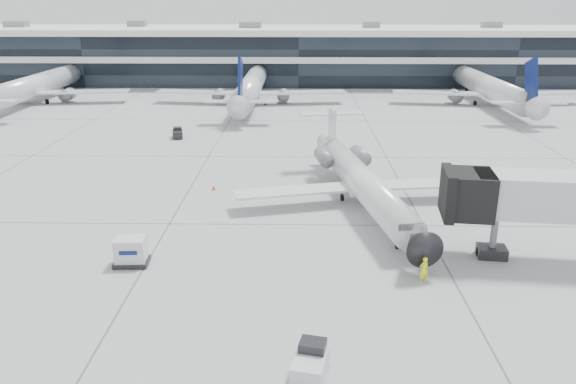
{
  "coord_description": "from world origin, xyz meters",
  "views": [
    {
      "loc": [
        0.18,
        -40.8,
        16.77
      ],
      "look_at": [
        -0.65,
        0.35,
        2.6
      ],
      "focal_mm": 35.0,
      "sensor_mm": 36.0,
      "label": 1
    }
  ],
  "objects_px": {
    "ramp_worker": "(424,270)",
    "baggage_tug": "(311,363)",
    "cargo_uld": "(131,252)",
    "regional_jet": "(361,180)"
  },
  "relations": [
    {
      "from": "ramp_worker",
      "to": "baggage_tug",
      "type": "xyz_separation_m",
      "value": [
        -7.21,
        -9.35,
        -0.16
      ]
    },
    {
      "from": "ramp_worker",
      "to": "cargo_uld",
      "type": "relative_size",
      "value": 0.74
    },
    {
      "from": "ramp_worker",
      "to": "baggage_tug",
      "type": "distance_m",
      "value": 11.81
    },
    {
      "from": "regional_jet",
      "to": "cargo_uld",
      "type": "bearing_deg",
      "value": -153.87
    },
    {
      "from": "ramp_worker",
      "to": "baggage_tug",
      "type": "relative_size",
      "value": 0.63
    },
    {
      "from": "baggage_tug",
      "to": "cargo_uld",
      "type": "xyz_separation_m",
      "value": [
        -11.71,
        11.46,
        0.23
      ]
    },
    {
      "from": "regional_jet",
      "to": "ramp_worker",
      "type": "relative_size",
      "value": 15.79
    },
    {
      "from": "ramp_worker",
      "to": "cargo_uld",
      "type": "bearing_deg",
      "value": -26.88
    },
    {
      "from": "ramp_worker",
      "to": "regional_jet",
      "type": "bearing_deg",
      "value": -100.57
    },
    {
      "from": "regional_jet",
      "to": "cargo_uld",
      "type": "xyz_separation_m",
      "value": [
        -16.44,
        -12.09,
        -1.22
      ]
    }
  ]
}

